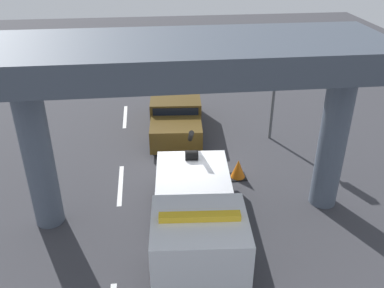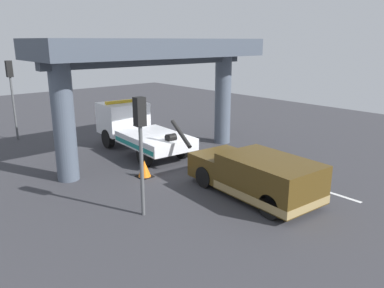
{
  "view_description": "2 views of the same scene",
  "coord_description": "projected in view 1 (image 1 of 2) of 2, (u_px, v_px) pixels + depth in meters",
  "views": [
    {
      "loc": [
        12.8,
        -1.21,
        8.48
      ],
      "look_at": [
        -0.11,
        0.26,
        1.47
      ],
      "focal_mm": 38.87,
      "sensor_mm": 36.0,
      "label": 1
    },
    {
      "loc": [
        -12.69,
        10.33,
        5.58
      ],
      "look_at": [
        0.25,
        -0.93,
        0.86
      ],
      "focal_mm": 35.34,
      "sensor_mm": 36.0,
      "label": 2
    }
  ],
  "objects": [
    {
      "name": "traffic_cone_orange",
      "position": [
        238.0,
        169.0,
        15.39
      ],
      "size": [
        0.61,
        0.61,
        0.73
      ],
      "color": "orange",
      "rests_on": "ground"
    },
    {
      "name": "tow_truck_white",
      "position": [
        196.0,
        219.0,
        11.49
      ],
      "size": [
        7.32,
        2.81,
        2.46
      ],
      "color": "white",
      "rests_on": "ground"
    },
    {
      "name": "traffic_light_near",
      "position": [
        276.0,
        76.0,
        16.99
      ],
      "size": [
        0.39,
        0.32,
        3.91
      ],
      "color": "#515456",
      "rests_on": "ground"
    },
    {
      "name": "towed_van_green",
      "position": [
        176.0,
        113.0,
        18.87
      ],
      "size": [
        5.34,
        2.54,
        1.58
      ],
      "color": "#4C3814",
      "rests_on": "ground"
    },
    {
      "name": "lane_stripe_west",
      "position": [
        125.0,
        117.0,
        20.35
      ],
      "size": [
        2.6,
        0.16,
        0.01
      ],
      "primitive_type": "cube",
      "color": "silver",
      "rests_on": "ground"
    },
    {
      "name": "lane_stripe_mid",
      "position": [
        121.0,
        185.0,
        15.11
      ],
      "size": [
        2.6,
        0.16,
        0.01
      ],
      "primitive_type": "cube",
      "color": "silver",
      "rests_on": "ground"
    },
    {
      "name": "overpass_structure",
      "position": [
        191.0,
        74.0,
        11.54
      ],
      "size": [
        3.6,
        11.03,
        5.65
      ],
      "color": "#4C5666",
      "rests_on": "ground"
    },
    {
      "name": "ground_plane",
      "position": [
        185.0,
        182.0,
        15.37
      ],
      "size": [
        60.0,
        40.0,
        0.1
      ],
      "primitive_type": "cube",
      "color": "#38383D"
    }
  ]
}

